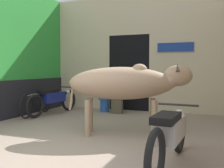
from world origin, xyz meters
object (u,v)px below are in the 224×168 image
shopkeeper_seated (118,92)px  plastic_stool (105,104)px  motorcycle_near (170,134)px  bicycle (37,103)px  motorcycle_far (53,99)px  cow (127,84)px

shopkeeper_seated → plastic_stool: 0.59m
motorcycle_near → bicycle: motorcycle_near is taller
motorcycle_far → shopkeeper_seated: bearing=27.7°
motorcycle_near → motorcycle_far: 4.62m
shopkeeper_seated → plastic_stool: (-0.45, 0.04, -0.39)m
bicycle → shopkeeper_seated: shopkeeper_seated is taller
plastic_stool → shopkeeper_seated: bearing=-5.4°
cow → plastic_stool: 2.85m
cow → motorcycle_far: bearing=151.2°
shopkeeper_seated → bicycle: bearing=-150.0°
cow → motorcycle_far: 3.04m
motorcycle_far → bicycle: bearing=-140.2°
cow → motorcycle_far: size_ratio=1.20×
motorcycle_far → bicycle: 0.45m
bicycle → motorcycle_far: bearing=39.8°
cow → shopkeeper_seated: cow is taller
motorcycle_near → motorcycle_far: (-3.65, 2.83, -0.01)m
motorcycle_near → motorcycle_far: bearing=142.2°
motorcycle_far → plastic_stool: size_ratio=4.95×
bicycle → plastic_stool: bearing=37.8°
cow → motorcycle_near: (1.03, -1.39, -0.55)m
bicycle → shopkeeper_seated: size_ratio=1.44×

